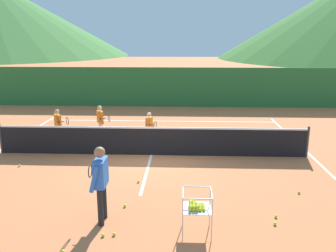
# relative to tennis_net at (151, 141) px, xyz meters

# --- Properties ---
(ground_plane) EXTENTS (120.00, 120.00, 0.00)m
(ground_plane) POSITION_rel_tennis_net_xyz_m (0.00, 0.00, -0.50)
(ground_plane) COLOR #C67042
(line_baseline_far) EXTENTS (10.69, 0.08, 0.01)m
(line_baseline_far) POSITION_rel_tennis_net_xyz_m (0.00, 4.93, -0.50)
(line_baseline_far) COLOR white
(line_baseline_far) RESTS_ON ground
(line_sideline_east) EXTENTS (0.08, 11.20, 0.01)m
(line_sideline_east) POSITION_rel_tennis_net_xyz_m (5.35, 0.00, -0.50)
(line_sideline_east) COLOR white
(line_sideline_east) RESTS_ON ground
(line_service_center) EXTENTS (0.08, 6.28, 0.01)m
(line_service_center) POSITION_rel_tennis_net_xyz_m (0.00, 0.00, -0.50)
(line_service_center) COLOR white
(line_service_center) RESTS_ON ground
(tennis_net) EXTENTS (10.34, 0.08, 1.05)m
(tennis_net) POSITION_rel_tennis_net_xyz_m (0.00, 0.00, 0.00)
(tennis_net) COLOR #333338
(tennis_net) RESTS_ON ground
(instructor) EXTENTS (0.43, 0.76, 1.68)m
(instructor) POSITION_rel_tennis_net_xyz_m (-0.66, -4.42, 0.51)
(instructor) COLOR black
(instructor) RESTS_ON ground
(student_0) EXTENTS (0.64, 0.50, 1.26)m
(student_0) POSITION_rel_tennis_net_xyz_m (-3.61, 1.36, 0.26)
(student_0) COLOR navy
(student_0) RESTS_ON ground
(student_1) EXTENTS (0.60, 0.54, 1.30)m
(student_1) POSITION_rel_tennis_net_xyz_m (-2.14, 1.89, 0.29)
(student_1) COLOR silver
(student_1) RESTS_ON ground
(student_2) EXTENTS (0.41, 0.65, 1.19)m
(student_2) POSITION_rel_tennis_net_xyz_m (-0.18, 1.30, 0.22)
(student_2) COLOR silver
(student_2) RESTS_ON ground
(ball_cart) EXTENTS (0.58, 0.58, 0.90)m
(ball_cart) POSITION_rel_tennis_net_xyz_m (1.33, -4.81, 0.09)
(ball_cart) COLOR #B7B7BC
(ball_cart) RESTS_ON ground
(tennis_ball_0) EXTENTS (0.07, 0.07, 0.07)m
(tennis_ball_0) POSITION_rel_tennis_net_xyz_m (3.12, -4.11, -0.47)
(tennis_ball_0) COLOR yellow
(tennis_ball_0) RESTS_ON ground
(tennis_ball_1) EXTENTS (0.07, 0.07, 0.07)m
(tennis_ball_1) POSITION_rel_tennis_net_xyz_m (3.02, -4.43, -0.47)
(tennis_ball_1) COLOR yellow
(tennis_ball_1) RESTS_ON ground
(tennis_ball_2) EXTENTS (0.07, 0.07, 0.07)m
(tennis_ball_2) POSITION_rel_tennis_net_xyz_m (-1.14, -5.61, -0.47)
(tennis_ball_2) COLOR yellow
(tennis_ball_2) RESTS_ON ground
(tennis_ball_3) EXTENTS (0.07, 0.07, 0.07)m
(tennis_ball_3) POSITION_rel_tennis_net_xyz_m (4.02, -2.84, -0.47)
(tennis_ball_3) COLOR yellow
(tennis_ball_3) RESTS_ON ground
(tennis_ball_4) EXTENTS (0.07, 0.07, 0.07)m
(tennis_ball_4) POSITION_rel_tennis_net_xyz_m (-0.29, -3.76, -0.47)
(tennis_ball_4) COLOR yellow
(tennis_ball_4) RESTS_ON ground
(tennis_ball_5) EXTENTS (0.07, 0.07, 0.07)m
(tennis_ball_5) POSITION_rel_tennis_net_xyz_m (-0.30, -4.98, -0.47)
(tennis_ball_5) COLOR yellow
(tennis_ball_5) RESTS_ON ground
(tennis_ball_6) EXTENTS (0.07, 0.07, 0.07)m
(tennis_ball_6) POSITION_rel_tennis_net_xyz_m (-0.51, -5.02, -0.47)
(tennis_ball_6) COLOR yellow
(tennis_ball_6) RESTS_ON ground
(tennis_ball_8) EXTENTS (0.07, 0.07, 0.07)m
(tennis_ball_8) POSITION_rel_tennis_net_xyz_m (-3.95, -1.27, -0.47)
(tennis_ball_8) COLOR yellow
(tennis_ball_8) RESTS_ON ground
(tennis_ball_9) EXTENTS (0.07, 0.07, 0.07)m
(tennis_ball_9) POSITION_rel_tennis_net_xyz_m (-0.15, -2.32, -0.47)
(tennis_ball_9) COLOR yellow
(tennis_ball_9) RESTS_ON ground
(windscreen_fence) EXTENTS (23.52, 0.08, 2.22)m
(windscreen_fence) POSITION_rel_tennis_net_xyz_m (0.00, 8.56, 0.61)
(windscreen_fence) COLOR #286B33
(windscreen_fence) RESTS_ON ground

